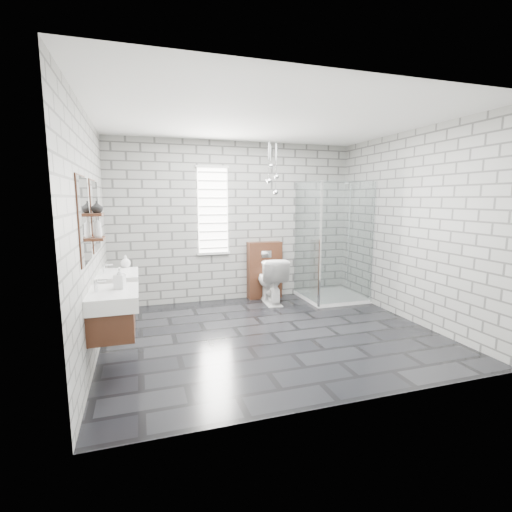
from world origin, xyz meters
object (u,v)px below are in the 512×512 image
shower_enclosure (330,272)px  vanity_left (109,300)px  vanity_right (115,280)px  toilet (271,280)px  cistern_panel (264,270)px

shower_enclosure → vanity_left: bearing=-152.8°
vanity_right → shower_enclosure: bearing=13.2°
toilet → shower_enclosure: bearing=173.7°
cistern_panel → shower_enclosure: bearing=-27.0°
cistern_panel → vanity_right: bearing=-151.2°
cistern_panel → toilet: (0.00, -0.33, -0.11)m
vanity_left → vanity_right: size_ratio=1.00×
vanity_left → toilet: (2.39, 1.94, -0.37)m
vanity_left → shower_enclosure: bearing=27.2°
cistern_panel → shower_enclosure: 1.14m
vanity_right → cistern_panel: (2.39, 1.32, -0.26)m
cistern_panel → toilet: bearing=-90.0°
cistern_panel → shower_enclosure: size_ratio=0.49×
cistern_panel → toilet: size_ratio=1.29×
toilet → vanity_right: bearing=26.3°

